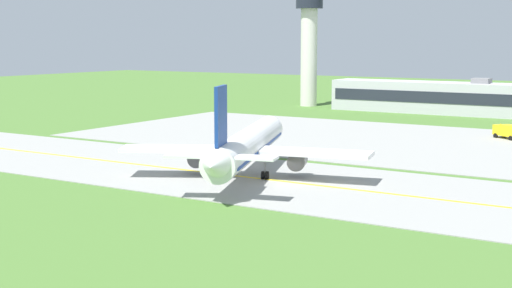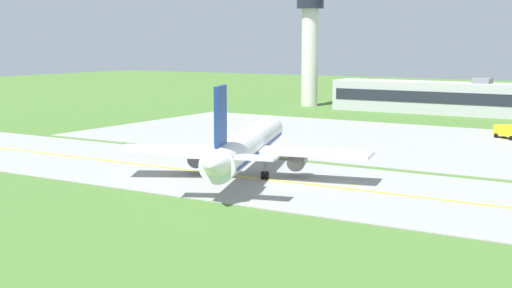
{
  "view_description": "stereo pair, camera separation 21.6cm",
  "coord_description": "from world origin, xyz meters",
  "views": [
    {
      "loc": [
        42.92,
        -77.5,
        17.56
      ],
      "look_at": [
        -6.91,
        3.01,
        4.0
      ],
      "focal_mm": 51.0,
      "sensor_mm": 36.0,
      "label": 1
    },
    {
      "loc": [
        43.11,
        -77.39,
        17.56
      ],
      "look_at": [
        -6.91,
        3.01,
        4.0
      ],
      "focal_mm": 51.0,
      "sensor_mm": 36.0,
      "label": 2
    }
  ],
  "objects": [
    {
      "name": "ground_plane",
      "position": [
        0.0,
        0.0,
        0.0
      ],
      "size": [
        500.0,
        500.0,
        0.0
      ],
      "primitive_type": "plane",
      "color": "#47702D"
    },
    {
      "name": "taxiway_strip",
      "position": [
        0.0,
        0.0,
        0.05
      ],
      "size": [
        240.0,
        28.0,
        0.1
      ],
      "primitive_type": "cube",
      "color": "gray",
      "rests_on": "ground"
    },
    {
      "name": "apron_pad",
      "position": [
        10.0,
        42.0,
        0.05
      ],
      "size": [
        140.0,
        52.0,
        0.1
      ],
      "primitive_type": "cube",
      "color": "gray",
      "rests_on": "ground"
    },
    {
      "name": "taxiway_centreline",
      "position": [
        0.0,
        0.0,
        0.11
      ],
      "size": [
        220.0,
        0.6,
        0.01
      ],
      "primitive_type": "cube",
      "color": "yellow",
      "rests_on": "taxiway_strip"
    },
    {
      "name": "airplane_lead",
      "position": [
        -6.73,
        0.55,
        4.13
      ],
      "size": [
        31.42,
        38.13,
        12.7
      ],
      "color": "white",
      "rests_on": "ground"
    },
    {
      "name": "service_truck_fuel",
      "position": [
        13.68,
        55.42,
        1.53
      ],
      "size": [
        6.12,
        5.06,
        2.6
      ],
      "color": "yellow",
      "rests_on": "ground"
    },
    {
      "name": "terminal_building",
      "position": [
        -12.03,
        94.74,
        3.8
      ],
      "size": [
        51.89,
        9.67,
        8.75
      ],
      "color": "#B2B2B7",
      "rests_on": "ground"
    },
    {
      "name": "control_tower",
      "position": [
        -47.86,
        96.02,
        18.34
      ],
      "size": [
        7.6,
        7.6,
        30.83
      ],
      "color": "silver",
      "rests_on": "ground"
    },
    {
      "name": "traffic_cone_near_edge",
      "position": [
        -20.42,
        11.5,
        0.3
      ],
      "size": [
        0.44,
        0.44,
        0.6
      ],
      "primitive_type": "cone",
      "color": "orange",
      "rests_on": "ground"
    },
    {
      "name": "traffic_cone_mid_edge",
      "position": [
        -25.35,
        11.89,
        0.3
      ],
      "size": [
        0.44,
        0.44,
        0.6
      ],
      "primitive_type": "cone",
      "color": "orange",
      "rests_on": "ground"
    }
  ]
}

